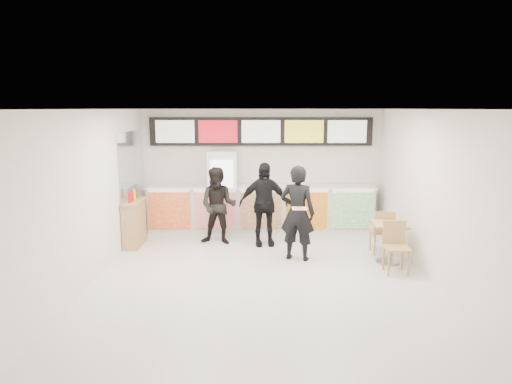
{
  "coord_description": "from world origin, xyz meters",
  "views": [
    {
      "loc": [
        -0.08,
        -7.95,
        3.02
      ],
      "look_at": [
        -0.11,
        1.2,
        1.33
      ],
      "focal_mm": 32.0,
      "sensor_mm": 36.0,
      "label": 1
    }
  ],
  "objects_px": {
    "customer_mid": "(263,204)",
    "cafe_table": "(389,235)",
    "service_counter": "(261,208)",
    "drinks_fridge": "(223,191)",
    "customer_main": "(297,213)",
    "condiment_ledge": "(134,223)",
    "customer_left": "(218,206)"
  },
  "relations": [
    {
      "from": "drinks_fridge",
      "to": "cafe_table",
      "type": "relative_size",
      "value": 1.22
    },
    {
      "from": "customer_main",
      "to": "condiment_ledge",
      "type": "height_order",
      "value": "customer_main"
    },
    {
      "from": "drinks_fridge",
      "to": "cafe_table",
      "type": "height_order",
      "value": "drinks_fridge"
    },
    {
      "from": "drinks_fridge",
      "to": "customer_mid",
      "type": "distance_m",
      "value": 1.56
    },
    {
      "from": "customer_main",
      "to": "condiment_ledge",
      "type": "relative_size",
      "value": 1.57
    },
    {
      "from": "service_counter",
      "to": "cafe_table",
      "type": "xyz_separation_m",
      "value": [
        2.5,
        -2.38,
        -0.02
      ]
    },
    {
      "from": "customer_main",
      "to": "condiment_ledge",
      "type": "xyz_separation_m",
      "value": [
        -3.53,
        0.93,
        -0.44
      ]
    },
    {
      "from": "drinks_fridge",
      "to": "customer_left",
      "type": "height_order",
      "value": "drinks_fridge"
    },
    {
      "from": "service_counter",
      "to": "customer_main",
      "type": "xyz_separation_m",
      "value": [
        0.71,
        -2.18,
        0.39
      ]
    },
    {
      "from": "service_counter",
      "to": "condiment_ledge",
      "type": "distance_m",
      "value": 3.08
    },
    {
      "from": "service_counter",
      "to": "drinks_fridge",
      "type": "relative_size",
      "value": 2.78
    },
    {
      "from": "drinks_fridge",
      "to": "condiment_ledge",
      "type": "bearing_deg",
      "value": -146.18
    },
    {
      "from": "service_counter",
      "to": "customer_main",
      "type": "bearing_deg",
      "value": -71.88
    },
    {
      "from": "customer_main",
      "to": "customer_left",
      "type": "xyz_separation_m",
      "value": [
        -1.67,
        1.08,
        -0.09
      ]
    },
    {
      "from": "service_counter",
      "to": "customer_left",
      "type": "bearing_deg",
      "value": -131.25
    },
    {
      "from": "customer_left",
      "to": "customer_mid",
      "type": "xyz_separation_m",
      "value": [
        1.01,
        -0.09,
        0.06
      ]
    },
    {
      "from": "customer_main",
      "to": "customer_mid",
      "type": "height_order",
      "value": "customer_main"
    },
    {
      "from": "drinks_fridge",
      "to": "customer_main",
      "type": "distance_m",
      "value": 2.74
    },
    {
      "from": "customer_mid",
      "to": "condiment_ledge",
      "type": "bearing_deg",
      "value": 173.58
    },
    {
      "from": "drinks_fridge",
      "to": "condiment_ledge",
      "type": "distance_m",
      "value": 2.32
    },
    {
      "from": "service_counter",
      "to": "customer_main",
      "type": "height_order",
      "value": "customer_main"
    },
    {
      "from": "customer_left",
      "to": "customer_mid",
      "type": "bearing_deg",
      "value": 3.95
    },
    {
      "from": "drinks_fridge",
      "to": "customer_mid",
      "type": "relative_size",
      "value": 1.08
    },
    {
      "from": "drinks_fridge",
      "to": "customer_main",
      "type": "bearing_deg",
      "value": -53.08
    },
    {
      "from": "customer_mid",
      "to": "condiment_ledge",
      "type": "xyz_separation_m",
      "value": [
        -2.87,
        -0.06,
        -0.41
      ]
    },
    {
      "from": "customer_mid",
      "to": "cafe_table",
      "type": "xyz_separation_m",
      "value": [
        2.45,
        -1.19,
        -0.38
      ]
    },
    {
      "from": "customer_mid",
      "to": "drinks_fridge",
      "type": "bearing_deg",
      "value": 121.65
    },
    {
      "from": "customer_mid",
      "to": "condiment_ledge",
      "type": "height_order",
      "value": "customer_mid"
    },
    {
      "from": "customer_left",
      "to": "condiment_ledge",
      "type": "xyz_separation_m",
      "value": [
        -1.86,
        -0.15,
        -0.34
      ]
    },
    {
      "from": "drinks_fridge",
      "to": "condiment_ledge",
      "type": "relative_size",
      "value": 1.64
    },
    {
      "from": "cafe_table",
      "to": "customer_main",
      "type": "bearing_deg",
      "value": 175.38
    },
    {
      "from": "service_counter",
      "to": "cafe_table",
      "type": "bearing_deg",
      "value": -43.54
    }
  ]
}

